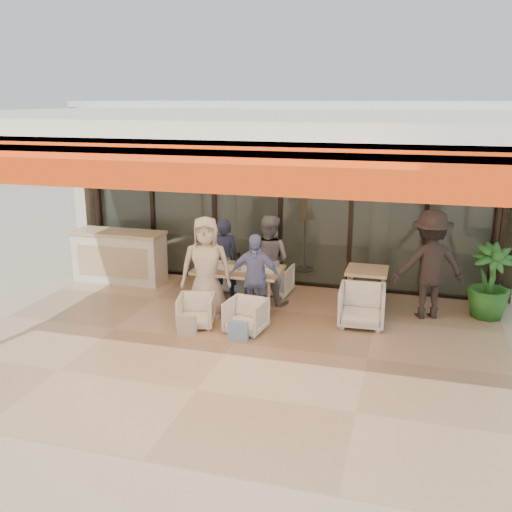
{
  "coord_description": "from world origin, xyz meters",
  "views": [
    {
      "loc": [
        2.48,
        -7.54,
        3.58
      ],
      "look_at": [
        0.1,
        0.9,
        1.15
      ],
      "focal_mm": 40.0,
      "sensor_mm": 36.0,
      "label": 1
    }
  ],
  "objects_px": {
    "host_counter": "(120,256)",
    "standing_woman": "(430,265)",
    "diner_grey": "(268,260)",
    "chair_far_left": "(233,273)",
    "chair_near_right": "(246,314)",
    "chair_far_right": "(275,278)",
    "side_table": "(367,275)",
    "potted_palm": "(490,282)",
    "diner_periwinkle": "(255,278)",
    "diner_cream": "(206,267)",
    "side_chair": "(362,304)",
    "diner_navy": "(224,259)",
    "dining_table": "(238,272)",
    "chair_near_left": "(196,310)"
  },
  "relations": [
    {
      "from": "side_chair",
      "to": "standing_woman",
      "type": "bearing_deg",
      "value": 30.61
    },
    {
      "from": "diner_navy",
      "to": "potted_palm",
      "type": "xyz_separation_m",
      "value": [
        4.57,
        0.28,
        -0.12
      ]
    },
    {
      "from": "standing_woman",
      "to": "diner_grey",
      "type": "bearing_deg",
      "value": -17.88
    },
    {
      "from": "chair_near_right",
      "to": "diner_grey",
      "type": "xyz_separation_m",
      "value": [
        0.0,
        1.4,
        0.51
      ]
    },
    {
      "from": "chair_far_left",
      "to": "chair_far_right",
      "type": "relative_size",
      "value": 1.09
    },
    {
      "from": "host_counter",
      "to": "dining_table",
      "type": "height_order",
      "value": "host_counter"
    },
    {
      "from": "diner_periwinkle",
      "to": "potted_palm",
      "type": "relative_size",
      "value": 1.17
    },
    {
      "from": "diner_cream",
      "to": "side_table",
      "type": "relative_size",
      "value": 2.31
    },
    {
      "from": "host_counter",
      "to": "standing_woman",
      "type": "height_order",
      "value": "standing_woman"
    },
    {
      "from": "chair_near_left",
      "to": "side_chair",
      "type": "height_order",
      "value": "side_chair"
    },
    {
      "from": "host_counter",
      "to": "standing_woman",
      "type": "relative_size",
      "value": 1.0
    },
    {
      "from": "chair_near_left",
      "to": "side_table",
      "type": "distance_m",
      "value": 3.0
    },
    {
      "from": "diner_grey",
      "to": "chair_far_right",
      "type": "bearing_deg",
      "value": -79.17
    },
    {
      "from": "dining_table",
      "to": "diner_grey",
      "type": "distance_m",
      "value": 0.63
    },
    {
      "from": "chair_near_left",
      "to": "host_counter",
      "type": "bearing_deg",
      "value": 129.43
    },
    {
      "from": "chair_far_right",
      "to": "side_chair",
      "type": "relative_size",
      "value": 0.85
    },
    {
      "from": "host_counter",
      "to": "side_table",
      "type": "height_order",
      "value": "host_counter"
    },
    {
      "from": "chair_near_right",
      "to": "side_chair",
      "type": "xyz_separation_m",
      "value": [
        1.73,
        0.76,
        0.07
      ]
    },
    {
      "from": "chair_far_right",
      "to": "diner_periwinkle",
      "type": "relative_size",
      "value": 0.42
    },
    {
      "from": "host_counter",
      "to": "diner_navy",
      "type": "bearing_deg",
      "value": -9.68
    },
    {
      "from": "chair_far_left",
      "to": "diner_grey",
      "type": "relative_size",
      "value": 0.42
    },
    {
      "from": "chair_far_right",
      "to": "chair_near_left",
      "type": "distance_m",
      "value": 2.08
    },
    {
      "from": "host_counter",
      "to": "chair_far_left",
      "type": "distance_m",
      "value": 2.35
    },
    {
      "from": "diner_periwinkle",
      "to": "potted_palm",
      "type": "xyz_separation_m",
      "value": [
        3.73,
        1.18,
        -0.11
      ]
    },
    {
      "from": "side_chair",
      "to": "diner_grey",
      "type": "bearing_deg",
      "value": 156.96
    },
    {
      "from": "diner_grey",
      "to": "potted_palm",
      "type": "height_order",
      "value": "diner_grey"
    },
    {
      "from": "dining_table",
      "to": "chair_far_left",
      "type": "distance_m",
      "value": 1.09
    },
    {
      "from": "chair_near_left",
      "to": "standing_woman",
      "type": "bearing_deg",
      "value": 8.71
    },
    {
      "from": "chair_far_right",
      "to": "standing_woman",
      "type": "height_order",
      "value": "standing_woman"
    },
    {
      "from": "side_chair",
      "to": "side_table",
      "type": "bearing_deg",
      "value": 87.21
    },
    {
      "from": "dining_table",
      "to": "potted_palm",
      "type": "height_order",
      "value": "potted_palm"
    },
    {
      "from": "chair_far_right",
      "to": "chair_near_right",
      "type": "bearing_deg",
      "value": 93.67
    },
    {
      "from": "diner_cream",
      "to": "side_chair",
      "type": "height_order",
      "value": "diner_cream"
    },
    {
      "from": "side_table",
      "to": "potted_palm",
      "type": "relative_size",
      "value": 0.59
    },
    {
      "from": "chair_near_right",
      "to": "side_chair",
      "type": "relative_size",
      "value": 0.8
    },
    {
      "from": "diner_navy",
      "to": "potted_palm",
      "type": "distance_m",
      "value": 4.58
    },
    {
      "from": "diner_grey",
      "to": "side_chair",
      "type": "xyz_separation_m",
      "value": [
        1.73,
        -0.64,
        -0.44
      ]
    },
    {
      "from": "dining_table",
      "to": "diner_cream",
      "type": "distance_m",
      "value": 0.64
    },
    {
      "from": "diner_cream",
      "to": "chair_near_right",
      "type": "bearing_deg",
      "value": -45.66
    },
    {
      "from": "chair_far_left",
      "to": "diner_cream",
      "type": "xyz_separation_m",
      "value": [
        0.0,
        -1.4,
        0.52
      ]
    },
    {
      "from": "chair_far_right",
      "to": "side_chair",
      "type": "height_order",
      "value": "side_chair"
    },
    {
      "from": "chair_near_right",
      "to": "side_table",
      "type": "xyz_separation_m",
      "value": [
        1.73,
        1.51,
        0.34
      ]
    },
    {
      "from": "dining_table",
      "to": "side_chair",
      "type": "height_order",
      "value": "dining_table"
    },
    {
      "from": "diner_grey",
      "to": "chair_far_left",
      "type": "bearing_deg",
      "value": -19.93
    },
    {
      "from": "chair_far_right",
      "to": "potted_palm",
      "type": "xyz_separation_m",
      "value": [
        3.73,
        -0.22,
        0.32
      ]
    },
    {
      "from": "chair_far_right",
      "to": "diner_navy",
      "type": "xyz_separation_m",
      "value": [
        -0.84,
        -0.5,
        0.44
      ]
    },
    {
      "from": "diner_grey",
      "to": "chair_near_right",
      "type": "bearing_deg",
      "value": 100.83
    },
    {
      "from": "chair_far_left",
      "to": "diner_periwinkle",
      "type": "height_order",
      "value": "diner_periwinkle"
    },
    {
      "from": "chair_near_right",
      "to": "chair_far_right",
      "type": "bearing_deg",
      "value": 97.82
    },
    {
      "from": "chair_near_left",
      "to": "diner_cream",
      "type": "height_order",
      "value": "diner_cream"
    }
  ]
}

